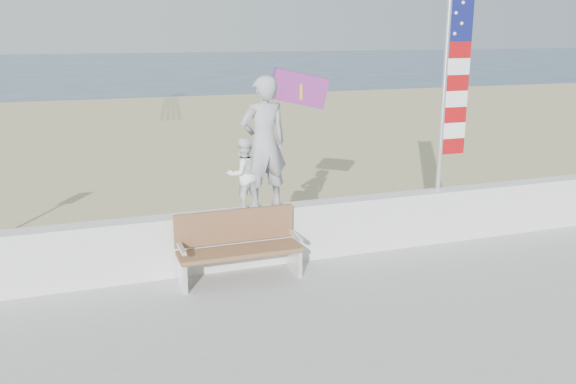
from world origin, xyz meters
The scene contains 8 objects.
ground centered at (0.00, 0.00, 0.00)m, with size 220.00×220.00×0.00m, color #304660.
sand centered at (0.00, 9.00, 0.04)m, with size 90.00×40.00×0.08m, color tan.
seawall centered at (0.00, 2.00, 0.63)m, with size 30.00×0.35×0.90m, color silver.
adult centered at (-0.12, 2.00, 2.09)m, with size 0.73×0.48×2.02m, color #98979C.
child centered at (-0.45, 2.00, 1.64)m, with size 0.54×0.42×1.11m, color white.
bench centered at (-0.67, 1.55, 0.69)m, with size 1.80×0.57×1.00m.
flag centered at (3.12, 2.00, 2.99)m, with size 0.50×0.08×3.50m.
parafoil_kite centered at (0.93, 3.23, 2.76)m, with size 1.06×0.47×0.70m.
Camera 1 is at (-2.80, -6.64, 3.71)m, focal length 38.00 mm.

